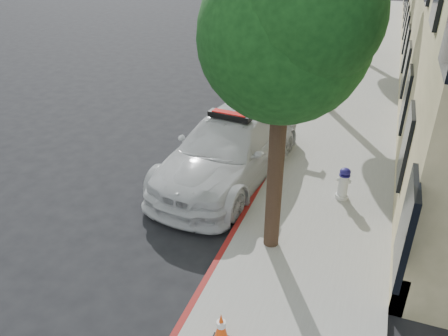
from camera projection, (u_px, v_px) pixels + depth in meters
ground at (183, 178)px, 11.44m from camera, size 120.00×120.00×0.00m
sidewalk at (359, 81)px, 18.55m from camera, size 3.20×50.00×0.15m
curb_strip at (322, 77)px, 19.02m from camera, size 0.12×50.00×0.15m
tree_near at (286, 35)px, 6.85m from camera, size 2.92×2.82×5.62m
police_car at (230, 148)px, 11.18m from camera, size 2.90×5.86×1.79m
parked_car_mid at (285, 55)px, 19.96m from camera, size 2.22×4.34×1.41m
parked_car_far at (315, 21)px, 26.94m from camera, size 2.01×4.69×1.50m
fire_hydrant at (343, 184)px, 10.15m from camera, size 0.33×0.31×0.80m
traffic_cone at (221, 330)px, 6.53m from camera, size 0.36×0.36×0.65m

